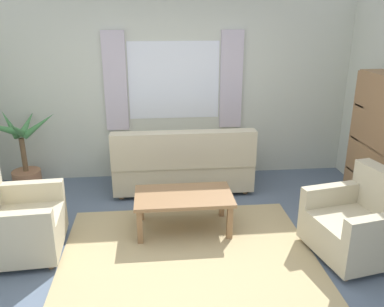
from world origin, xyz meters
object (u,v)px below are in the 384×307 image
(armchair_right, at_px, (361,223))
(potted_plant, at_px, (24,161))
(armchair_left, at_px, (14,222))
(bookshelf, at_px, (378,144))
(coffee_table, at_px, (183,199))
(couch, at_px, (183,165))

(armchair_right, xyz_separation_m, potted_plant, (-3.86, 1.93, 0.10))
(armchair_left, height_order, bookshelf, bookshelf)
(coffee_table, bearing_deg, potted_plant, 149.05)
(armchair_left, bearing_deg, coffee_table, -83.66)
(armchair_left, distance_m, armchair_right, 3.54)
(armchair_right, relative_size, bookshelf, 0.57)
(armchair_right, xyz_separation_m, bookshelf, (0.60, 0.89, 0.54))
(couch, xyz_separation_m, armchair_right, (1.68, -1.79, -0.01))
(couch, bearing_deg, armchair_right, 133.16)
(couch, xyz_separation_m, armchair_left, (-1.84, -1.42, -0.01))
(armchair_left, xyz_separation_m, potted_plant, (-0.34, 1.57, 0.10))
(couch, height_order, potted_plant, potted_plant)
(couch, xyz_separation_m, bookshelf, (2.27, -0.90, 0.53))
(armchair_right, distance_m, bookshelf, 1.20)
(armchair_left, relative_size, potted_plant, 0.75)
(armchair_right, xyz_separation_m, coffee_table, (-1.76, 0.68, 0.03))
(coffee_table, bearing_deg, couch, 85.93)
(coffee_table, height_order, potted_plant, potted_plant)
(potted_plant, bearing_deg, armchair_right, -26.64)
(bookshelf, bearing_deg, armchair_left, 97.29)
(potted_plant, bearing_deg, coffee_table, -30.95)
(armchair_right, distance_m, coffee_table, 1.88)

